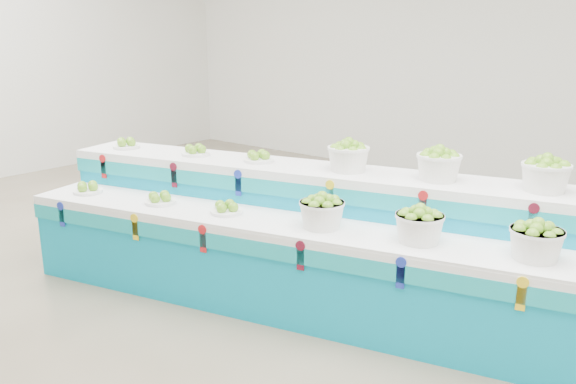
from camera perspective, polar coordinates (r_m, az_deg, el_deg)
The scene contains 15 objects.
ground at distance 5.05m, azimuth -10.15°, elevation -9.05°, with size 10.00×10.00×0.00m, color brown.
back_wall at distance 8.69m, azimuth 15.85°, elevation 14.34°, with size 10.00×10.00×0.00m, color silver.
display_stand at distance 4.62m, azimuth 0.00°, elevation -4.31°, with size 4.31×1.11×1.02m, color #0797C1, non-canonical shape.
plate_lower_left at distance 5.34m, azimuth -18.99°, elevation 0.47°, with size 0.25×0.25×0.10m, color white.
plate_lower_mid at distance 4.84m, azimuth -12.38°, elevation -0.51°, with size 0.25×0.25×0.10m, color white.
plate_lower_right at distance 4.50m, azimuth -6.03°, elevation -1.45°, with size 0.25×0.25×0.10m, color white.
basket_lower_left at distance 4.14m, azimuth 3.32°, elevation -1.90°, with size 0.32×0.32×0.24m, color silver, non-canonical shape.
basket_lower_mid at distance 3.95m, azimuth 12.70°, elevation -3.13°, with size 0.32×0.32×0.24m, color silver, non-canonical shape.
basket_lower_right at distance 3.87m, azimuth 23.06°, elevation -4.38°, with size 0.32×0.32×0.24m, color silver, non-canonical shape.
plate_upper_left at distance 5.66m, azimuth -15.53°, elevation 4.67°, with size 0.25×0.25×0.10m, color white.
plate_upper_mid at distance 5.19m, azimuth -9.01°, elevation 4.13°, with size 0.25×0.25×0.10m, color white.
plate_upper_right at distance 4.87m, azimuth -2.88°, elevation 3.57°, with size 0.25×0.25×0.10m, color white.
basket_upper_left at distance 4.55m, azimuth 5.91°, elevation 3.52°, with size 0.32×0.32×0.24m, color silver, non-canonical shape.
basket_upper_mid at distance 4.38m, azimuth 14.49°, elevation 2.64°, with size 0.32×0.32×0.24m, color silver, non-canonical shape.
basket_upper_right at distance 4.31m, azimuth 23.84°, elevation 1.61°, with size 0.32×0.32×0.24m, color silver, non-canonical shape.
Camera 1 is at (3.56, -2.93, 2.06)m, focal length 36.44 mm.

